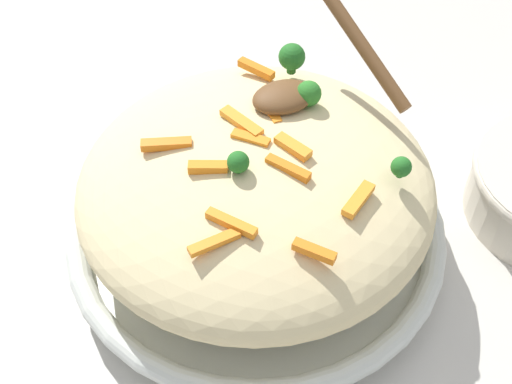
% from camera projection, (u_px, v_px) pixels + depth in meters
% --- Properties ---
extents(ground_plane, '(2.40, 2.40, 0.00)m').
position_uv_depth(ground_plane, '(256.00, 248.00, 0.66)').
color(ground_plane, beige).
extents(serving_bowl, '(0.35, 0.35, 0.04)m').
position_uv_depth(serving_bowl, '(256.00, 232.00, 0.64)').
color(serving_bowl, silver).
rests_on(serving_bowl, ground_plane).
extents(pasta_mound, '(0.31, 0.31, 0.09)m').
position_uv_depth(pasta_mound, '(256.00, 186.00, 0.59)').
color(pasta_mound, beige).
rests_on(pasta_mound, serving_bowl).
extents(carrot_piece_0, '(0.03, 0.03, 0.01)m').
position_uv_depth(carrot_piece_0, '(248.00, 140.00, 0.56)').
color(carrot_piece_0, orange).
rests_on(carrot_piece_0, pasta_mound).
extents(carrot_piece_1, '(0.04, 0.01, 0.01)m').
position_uv_depth(carrot_piece_1, '(214.00, 242.00, 0.50)').
color(carrot_piece_1, orange).
rests_on(carrot_piece_1, pasta_mound).
extents(carrot_piece_2, '(0.01, 0.04, 0.01)m').
position_uv_depth(carrot_piece_2, '(269.00, 108.00, 0.59)').
color(carrot_piece_2, orange).
rests_on(carrot_piece_2, pasta_mound).
extents(carrot_piece_3, '(0.04, 0.03, 0.01)m').
position_uv_depth(carrot_piece_3, '(358.00, 199.00, 0.53)').
color(carrot_piece_3, orange).
rests_on(carrot_piece_3, pasta_mound).
extents(carrot_piece_4, '(0.03, 0.04, 0.01)m').
position_uv_depth(carrot_piece_4, '(231.00, 223.00, 0.51)').
color(carrot_piece_4, orange).
rests_on(carrot_piece_4, pasta_mound).
extents(carrot_piece_5, '(0.02, 0.03, 0.01)m').
position_uv_depth(carrot_piece_5, '(293.00, 147.00, 0.55)').
color(carrot_piece_5, orange).
rests_on(carrot_piece_5, pasta_mound).
extents(carrot_piece_6, '(0.04, 0.02, 0.01)m').
position_uv_depth(carrot_piece_6, '(166.00, 144.00, 0.56)').
color(carrot_piece_6, orange).
rests_on(carrot_piece_6, pasta_mound).
extents(carrot_piece_7, '(0.03, 0.04, 0.01)m').
position_uv_depth(carrot_piece_7, '(242.00, 122.00, 0.57)').
color(carrot_piece_7, orange).
rests_on(carrot_piece_7, pasta_mound).
extents(carrot_piece_8, '(0.03, 0.04, 0.01)m').
position_uv_depth(carrot_piece_8, '(256.00, 69.00, 0.63)').
color(carrot_piece_8, orange).
rests_on(carrot_piece_8, pasta_mound).
extents(carrot_piece_9, '(0.03, 0.04, 0.01)m').
position_uv_depth(carrot_piece_9, '(288.00, 168.00, 0.54)').
color(carrot_piece_9, orange).
rests_on(carrot_piece_9, pasta_mound).
extents(carrot_piece_10, '(0.03, 0.03, 0.01)m').
position_uv_depth(carrot_piece_10, '(316.00, 250.00, 0.50)').
color(carrot_piece_10, orange).
rests_on(carrot_piece_10, pasta_mound).
extents(carrot_piece_11, '(0.03, 0.02, 0.01)m').
position_uv_depth(carrot_piece_11, '(208.00, 167.00, 0.54)').
color(carrot_piece_11, orange).
rests_on(carrot_piece_11, pasta_mound).
extents(broccoli_floret_0, '(0.02, 0.02, 0.03)m').
position_uv_depth(broccoli_floret_0, '(309.00, 94.00, 0.59)').
color(broccoli_floret_0, '#296820').
rests_on(broccoli_floret_0, pasta_mound).
extents(broccoli_floret_1, '(0.02, 0.02, 0.03)m').
position_uv_depth(broccoli_floret_1, '(292.00, 57.00, 0.62)').
color(broccoli_floret_1, '#205B1C').
rests_on(broccoli_floret_1, pasta_mound).
extents(broccoli_floret_2, '(0.02, 0.02, 0.02)m').
position_uv_depth(broccoli_floret_2, '(401.00, 167.00, 0.54)').
color(broccoli_floret_2, '#205B1C').
rests_on(broccoli_floret_2, pasta_mound).
extents(broccoli_floret_3, '(0.02, 0.02, 0.02)m').
position_uv_depth(broccoli_floret_3, '(238.00, 162.00, 0.53)').
color(broccoli_floret_3, '#205B1C').
rests_on(broccoli_floret_3, pasta_mound).
extents(serving_spoon, '(0.12, 0.15, 0.09)m').
position_uv_depth(serving_spoon, '(309.00, 73.00, 0.59)').
color(serving_spoon, brown).
rests_on(serving_spoon, pasta_mound).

